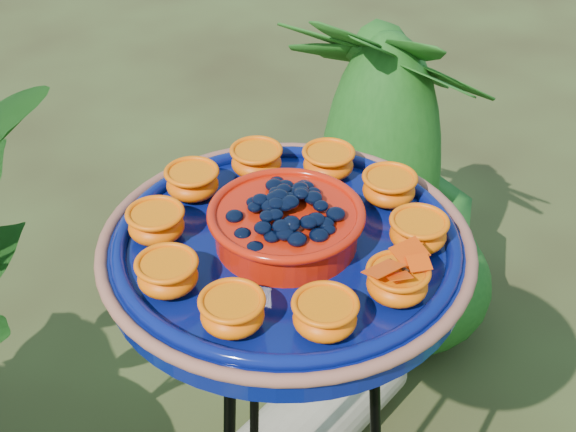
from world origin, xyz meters
The scene contains 2 objects.
feeder_dish centered at (-0.04, 0.08, 0.89)m, with size 0.55×0.55×0.10m.
shrub_back_right centered at (0.68, 0.55, 0.43)m, with size 0.48×0.48×0.86m, color #194D14.
Camera 1 is at (-0.55, -0.48, 1.48)m, focal length 50.00 mm.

